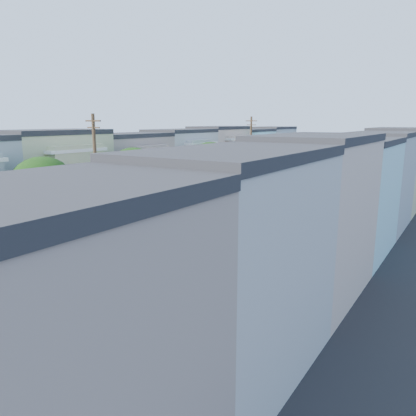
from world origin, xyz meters
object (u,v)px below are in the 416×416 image
at_px(tree_b, 43,190).
at_px(tree_far_r, 359,169).
at_px(parked_left_b, 8,269).
at_px(parked_right_d, 331,199).
at_px(utility_pole_near, 96,179).
at_px(lead_sedan, 277,209).
at_px(parked_left_d, 195,210).
at_px(parked_right_a, 113,316).
at_px(parked_right_c, 311,210).
at_px(tree_c, 133,175).
at_px(fedex_truck, 232,217).
at_px(tree_d, 210,163).
at_px(parked_left_c, 87,245).
at_px(tree_e, 264,154).
at_px(utility_pole_far, 251,156).
at_px(parked_right_b, 188,276).

relative_size(tree_b, tree_far_r, 1.29).
xyz_separation_m(parked_left_b, parked_right_d, (9.80, 33.38, -0.02)).
height_order(utility_pole_near, lead_sedan, utility_pole_near).
relative_size(tree_far_r, parked_left_d, 1.10).
distance_m(utility_pole_near, parked_right_a, 15.22).
bearing_deg(parked_right_c, parked_right_d, 89.21).
distance_m(tree_c, fedex_truck, 9.39).
bearing_deg(tree_d, parked_right_d, 37.69).
height_order(tree_c, parked_left_c, tree_c).
xyz_separation_m(fedex_truck, parked_right_c, (2.71, 11.43, -1.20)).
xyz_separation_m(tree_c, parked_right_c, (11.20, 13.90, -4.35)).
distance_m(parked_left_c, parked_right_d, 29.05).
xyz_separation_m(tree_e, utility_pole_far, (0.00, -4.13, 0.11)).
bearing_deg(fedex_truck, parked_left_c, -128.63).
distance_m(fedex_truck, parked_right_b, 10.31).
relative_size(tree_d, parked_right_a, 1.46).
bearing_deg(fedex_truck, utility_pole_far, 113.01).
height_order(utility_pole_near, parked_right_d, utility_pole_near).
xyz_separation_m(tree_b, utility_pole_far, (0.00, 30.79, 0.20)).
bearing_deg(tree_far_r, lead_sedan, -114.22).
relative_size(tree_e, fedex_truck, 1.03).
height_order(tree_far_r, utility_pole_near, utility_pole_near).
xyz_separation_m(tree_d, tree_e, (-0.00, 13.95, 0.04)).
bearing_deg(parked_right_a, fedex_truck, 97.09).
relative_size(fedex_truck, parked_right_c, 1.44).
height_order(parked_left_c, parked_right_d, parked_right_d).
bearing_deg(tree_c, tree_b, -90.00).
height_order(tree_b, tree_c, tree_c).
bearing_deg(utility_pole_near, lead_sedan, 64.52).
relative_size(fedex_truck, parked_right_d, 1.43).
bearing_deg(parked_right_d, utility_pole_far, 171.84).
bearing_deg(parked_left_c, parked_right_d, 67.37).
distance_m(parked_left_c, parked_right_a, 11.92).
xyz_separation_m(utility_pole_near, parked_left_c, (1.40, -2.51, -4.44)).
bearing_deg(parked_right_d, tree_d, -144.52).
bearing_deg(parked_left_b, tree_b, 106.39).
xyz_separation_m(lead_sedan, parked_right_d, (3.23, 8.12, 0.05)).
relative_size(tree_e, parked_right_c, 1.48).
xyz_separation_m(utility_pole_near, fedex_truck, (8.49, 6.56, -3.27)).
xyz_separation_m(tree_d, parked_right_d, (11.20, 8.66, -4.26)).
xyz_separation_m(parked_right_b, parked_right_c, (0.00, 21.30, -0.01)).
height_order(tree_e, tree_far_r, tree_e).
xyz_separation_m(tree_far_r, lead_sedan, (-5.23, -11.62, -3.39)).
distance_m(tree_far_r, parked_right_b, 31.90).
bearing_deg(parked_right_a, tree_b, 155.50).
xyz_separation_m(tree_d, utility_pole_near, (0.00, -16.18, 0.15)).
height_order(tree_d, parked_left_d, tree_d).
height_order(tree_b, utility_pole_far, utility_pole_far).
relative_size(tree_c, tree_e, 1.03).
height_order(tree_e, parked_right_b, tree_e).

